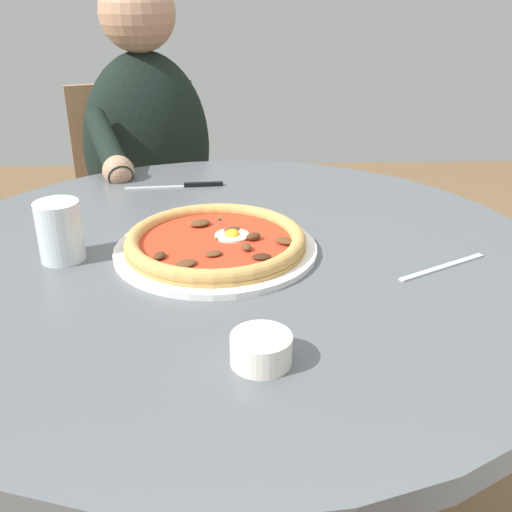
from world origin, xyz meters
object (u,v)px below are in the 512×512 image
Objects in this scene: ramekin_capers at (261,348)px; cafe_chair_diner at (144,197)px; fork_utensil at (443,267)px; water_glass at (60,235)px; diner_person at (153,216)px; dining_table at (233,306)px; pizza_on_plate at (216,243)px; steak_knife at (189,185)px.

ramekin_capers is 1.23m from cafe_chair_diner.
ramekin_capers is at bearing -165.07° from cafe_chair_diner.
fork_utensil is (0.24, -0.29, -0.02)m from ramekin_capers.
fork_utensil is 1.13m from cafe_chair_diner.
water_glass is 0.11× the size of cafe_chair_diner.
dining_table is at bearing -161.85° from diner_person.
dining_table is 0.12m from pizza_on_plate.
ramekin_capers is at bearing -165.40° from diner_person.
diner_person is at bearing 14.60° from ramekin_capers.
dining_table is 1.26× the size of cafe_chair_diner.
ramekin_capers reaches higher than pizza_on_plate.
ramekin_capers is at bearing -173.88° from dining_table.
dining_table is 0.34m from ramekin_capers.
diner_person is at bearing 20.18° from steak_knife.
steak_knife is (0.33, 0.09, 0.11)m from dining_table.
fork_utensil is 0.19× the size of cafe_chair_diner.
pizza_on_plate reaches higher than steak_knife.
water_glass is 0.46× the size of steak_knife.
ramekin_capers reaches higher than dining_table.
water_glass is 0.42m from ramekin_capers.
cafe_chair_diner is (0.86, 0.25, -0.22)m from pizza_on_plate.
cafe_chair_diner is (0.14, 0.04, 0.01)m from diner_person.
ramekin_capers is (-0.64, -0.13, 0.02)m from steak_knife.
diner_person is (0.71, 0.23, -0.11)m from dining_table.
water_glass reaches higher than fork_utensil.
fork_utensil is 0.99m from diner_person.
dining_table is 11.15× the size of water_glass.
steak_knife is at bearing -25.99° from water_glass.
cafe_chair_diner is at bearing 14.93° from ramekin_capers.
diner_person is 0.14m from cafe_chair_diner.
ramekin_capers is 1.09m from diner_person.
water_glass is 0.61× the size of fork_utensil.
pizza_on_plate is at bearing -163.90° from diner_person.
steak_knife is 0.59m from cafe_chair_diner.
diner_person reaches higher than steak_knife.
diner_person reaches higher than fork_utensil.
water_glass is at bearing 46.22° from ramekin_capers.
diner_person is (0.79, 0.56, -0.22)m from fork_utensil.
dining_table is 0.90m from cafe_chair_diner.
dining_table is 0.31m from water_glass.
ramekin_capers is 0.46× the size of fork_utensil.
water_glass is 0.40m from steak_knife.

